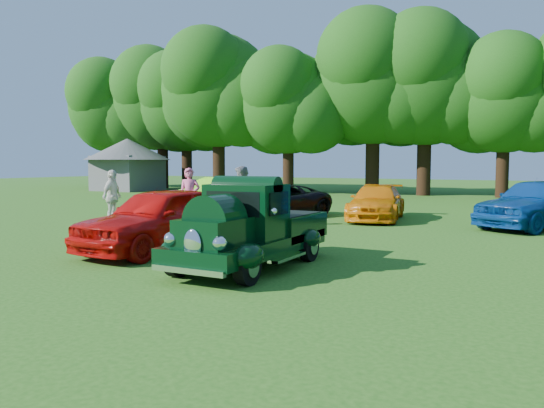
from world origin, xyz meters
The scene contains 12 objects.
ground centered at (0.00, 0.00, 0.00)m, with size 120.00×120.00×0.00m, color #205213.
hero_pickup centered at (1.16, -0.20, 0.71)m, with size 1.96×4.21×1.64m.
red_convertible centered at (-1.71, 0.51, 0.75)m, with size 1.78×4.43×1.51m, color #BA0B07.
back_car_lime centered at (-5.81, 8.84, 0.73)m, with size 1.56×4.46×1.47m, color #65C81A.
back_car_black centered at (-2.91, 8.51, 0.63)m, with size 2.08×4.51×1.25m, color black.
back_car_orange centered at (0.72, 9.54, 0.63)m, with size 1.76×4.32×1.25m, color orange.
back_car_blue centered at (5.95, 9.39, 0.80)m, with size 1.90×4.72×1.61m, color navy.
spectator_pink centered at (-4.22, 4.97, 0.95)m, with size 0.69×0.45×1.90m, color #D45781.
spectator_grey centered at (-2.44, 5.36, 0.98)m, with size 0.95×0.74×1.96m, color gray.
spectator_white centered at (-6.65, 3.93, 0.92)m, with size 1.07×0.45×1.83m, color silver.
gazebo centered at (-22.00, 21.00, 2.40)m, with size 6.40×6.40×3.90m.
tree_line centered at (-1.30, 24.46, 6.75)m, with size 63.36×10.79×11.42m.
Camera 1 is at (6.37, -9.13, 2.05)m, focal length 35.00 mm.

